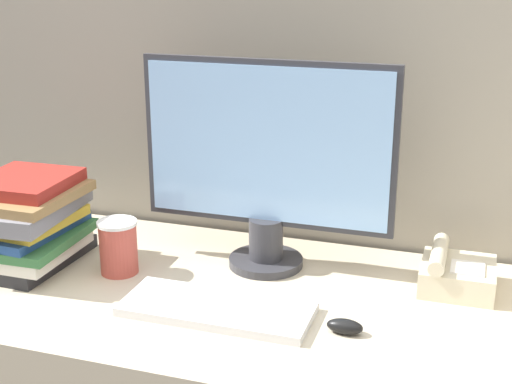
{
  "coord_description": "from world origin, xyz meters",
  "views": [
    {
      "loc": [
        0.44,
        -1.01,
        1.47
      ],
      "look_at": [
        -0.02,
        0.39,
        0.98
      ],
      "focal_mm": 50.0,
      "sensor_mm": 36.0,
      "label": 1
    }
  ],
  "objects_px": {
    "monitor": "(267,166)",
    "desk_telephone": "(455,274)",
    "mouse": "(345,326)",
    "keyboard": "(217,309)",
    "book_stack": "(28,222)",
    "coffee_cup": "(118,247)"
  },
  "relations": [
    {
      "from": "mouse",
      "to": "monitor",
      "type": "bearing_deg",
      "value": 132.61
    },
    {
      "from": "book_stack",
      "to": "monitor",
      "type": "bearing_deg",
      "value": 17.75
    },
    {
      "from": "monitor",
      "to": "mouse",
      "type": "xyz_separation_m",
      "value": [
        0.25,
        -0.27,
        -0.24
      ]
    },
    {
      "from": "coffee_cup",
      "to": "book_stack",
      "type": "distance_m",
      "value": 0.23
    },
    {
      "from": "monitor",
      "to": "coffee_cup",
      "type": "distance_m",
      "value": 0.4
    },
    {
      "from": "mouse",
      "to": "keyboard",
      "type": "bearing_deg",
      "value": -179.93
    },
    {
      "from": "monitor",
      "to": "keyboard",
      "type": "height_order",
      "value": "monitor"
    },
    {
      "from": "coffee_cup",
      "to": "book_stack",
      "type": "bearing_deg",
      "value": -173.33
    },
    {
      "from": "monitor",
      "to": "desk_telephone",
      "type": "bearing_deg",
      "value": 1.0
    },
    {
      "from": "monitor",
      "to": "desk_telephone",
      "type": "height_order",
      "value": "monitor"
    },
    {
      "from": "coffee_cup",
      "to": "desk_telephone",
      "type": "bearing_deg",
      "value": 11.54
    },
    {
      "from": "keyboard",
      "to": "book_stack",
      "type": "xyz_separation_m",
      "value": [
        -0.52,
        0.1,
        0.1
      ]
    },
    {
      "from": "monitor",
      "to": "keyboard",
      "type": "xyz_separation_m",
      "value": [
        -0.03,
        -0.27,
        -0.24
      ]
    },
    {
      "from": "keyboard",
      "to": "book_stack",
      "type": "height_order",
      "value": "book_stack"
    },
    {
      "from": "monitor",
      "to": "book_stack",
      "type": "xyz_separation_m",
      "value": [
        -0.55,
        -0.18,
        -0.14
      ]
    },
    {
      "from": "mouse",
      "to": "coffee_cup",
      "type": "height_order",
      "value": "coffee_cup"
    },
    {
      "from": "monitor",
      "to": "book_stack",
      "type": "bearing_deg",
      "value": -162.25
    },
    {
      "from": "mouse",
      "to": "book_stack",
      "type": "distance_m",
      "value": 0.81
    },
    {
      "from": "mouse",
      "to": "coffee_cup",
      "type": "distance_m",
      "value": 0.58
    },
    {
      "from": "keyboard",
      "to": "desk_telephone",
      "type": "relative_size",
      "value": 2.26
    },
    {
      "from": "keyboard",
      "to": "book_stack",
      "type": "relative_size",
      "value": 1.27
    },
    {
      "from": "mouse",
      "to": "desk_telephone",
      "type": "height_order",
      "value": "desk_telephone"
    }
  ]
}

